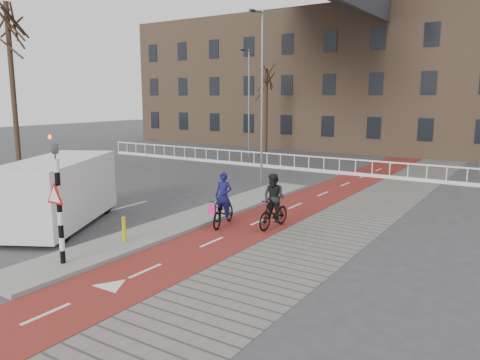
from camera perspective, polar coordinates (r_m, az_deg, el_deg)
The scene contains 15 objects.
ground at distance 14.67m, azimuth -12.95°, elevation -8.44°, with size 120.00×120.00×0.00m, color #38383A.
bike_lane at distance 21.89m, azimuth 9.04°, elevation -2.14°, with size 2.50×60.00×0.01m, color maroon.
sidewalk at distance 20.95m, azimuth 16.06°, elevation -2.96°, with size 3.00×60.00×0.01m, color slate.
curb_island at distance 17.95m, azimuth -5.35°, elevation -4.59°, with size 1.80×16.00×0.12m, color gray.
traffic_signal at distance 13.36m, azimuth -21.31°, elevation -1.86°, with size 0.80×0.80×3.68m.
bollard at distance 15.17m, azimuth -13.95°, elevation -5.84°, with size 0.12×0.12×0.78m, color #D3C90B.
cyclist_near at distance 16.85m, azimuth -2.02°, elevation -3.42°, with size 1.07×1.96×1.94m.
cyclist_far at distance 16.54m, azimuth 4.13°, elevation -3.15°, with size 0.87×1.84×1.95m.
van at distance 17.91m, azimuth -21.33°, elevation -1.30°, with size 4.68×6.02×2.42m.
railing at distance 30.89m, azimuth 3.31°, elevation 2.10°, with size 28.00×0.10×0.99m.
townhouse_row at distance 43.73m, azimuth 15.87°, elevation 13.95°, with size 46.00×10.00×15.90m.
tree_left at distance 26.47m, azimuth -25.88°, elevation 9.09°, with size 0.26×0.26×9.18m, color #2E2014.
tree_mid at distance 37.99m, azimuth 3.18°, elevation 8.29°, with size 0.29×0.29×6.81m, color #2E2014.
streetlight_near at distance 24.80m, azimuth 2.69°, elevation 9.75°, with size 0.12×0.12×8.90m, color slate.
streetlight_left at distance 35.89m, azimuth 1.10°, elevation 9.23°, with size 0.12×0.12×8.10m, color slate.
Camera 1 is at (10.09, -9.61, 4.60)m, focal length 35.00 mm.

